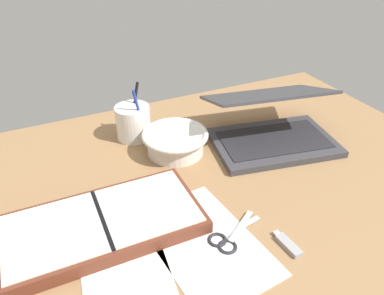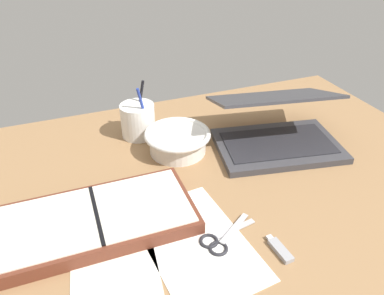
% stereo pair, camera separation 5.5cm
% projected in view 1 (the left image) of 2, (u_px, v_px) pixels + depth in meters
% --- Properties ---
extents(desk_top, '(1.40, 1.00, 0.02)m').
position_uv_depth(desk_top, '(206.00, 194.00, 0.89)').
color(desk_top, '#936D47').
rests_on(desk_top, ground).
extents(laptop, '(0.38, 0.34, 0.16)m').
position_uv_depth(laptop, '(271.00, 126.00, 1.05)').
color(laptop, '#38383D').
rests_on(laptop, desk_top).
extents(bowl, '(0.18, 0.18, 0.06)m').
position_uv_depth(bowl, '(175.00, 141.00, 1.00)').
color(bowl, silver).
rests_on(bowl, desk_top).
extents(pen_cup, '(0.10, 0.10, 0.16)m').
position_uv_depth(pen_cup, '(133.00, 122.00, 1.06)').
color(pen_cup, white).
rests_on(pen_cup, desk_top).
extents(planner, '(0.40, 0.21, 0.03)m').
position_uv_depth(planner, '(103.00, 224.00, 0.77)').
color(planner, brown).
rests_on(planner, desk_top).
extents(scissors, '(0.13, 0.09, 0.01)m').
position_uv_depth(scissors, '(227.00, 239.00, 0.75)').
color(scissors, '#B7B7BC').
rests_on(scissors, desk_top).
extents(paper_sheet_front, '(0.22, 0.32, 0.00)m').
position_uv_depth(paper_sheet_front, '(205.00, 242.00, 0.75)').
color(paper_sheet_front, white).
rests_on(paper_sheet_front, desk_top).
extents(paper_sheet_beside_planner, '(0.19, 0.26, 0.00)m').
position_uv_depth(paper_sheet_beside_planner, '(129.00, 288.00, 0.66)').
color(paper_sheet_beside_planner, silver).
rests_on(paper_sheet_beside_planner, desk_top).
extents(usb_drive, '(0.02, 0.07, 0.01)m').
position_uv_depth(usb_drive, '(288.00, 245.00, 0.74)').
color(usb_drive, '#99999E').
rests_on(usb_drive, desk_top).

